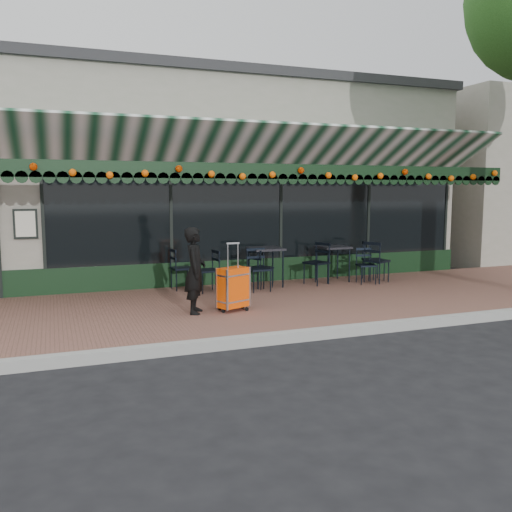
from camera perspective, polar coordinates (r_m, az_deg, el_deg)
name	(u,v)px	position (r m, az deg, el deg)	size (l,w,h in m)	color
ground	(300,339)	(7.84, 4.64, -8.72)	(80.00, 80.00, 0.00)	black
sidewalk	(252,306)	(9.62, -0.47, -5.30)	(18.00, 4.00, 0.15)	brown
curb	(302,335)	(7.75, 4.90, -8.33)	(18.00, 0.16, 0.15)	#9E9E99
restaurant_building	(177,184)	(15.01, -8.26, 7.48)	(12.00, 9.60, 4.50)	gray
woman	(195,270)	(8.68, -6.43, -1.53)	(0.50, 0.33, 1.38)	black
suitcase	(233,288)	(8.85, -2.43, -3.41)	(0.55, 0.44, 1.11)	#FF4D08
cafe_table_a	(333,250)	(11.80, 8.12, 0.66)	(0.62, 0.62, 0.76)	black
cafe_table_b	(266,252)	(11.05, 1.02, 0.46)	(0.65, 0.65, 0.80)	black
chair_a_left	(317,263)	(11.39, 6.39, -0.76)	(0.45, 0.45, 0.89)	black
chair_a_right	(374,260)	(12.19, 12.28, -0.44)	(0.43, 0.43, 0.86)	black
chair_a_front	(366,266)	(11.65, 11.52, -1.00)	(0.38, 0.38, 0.76)	black
chair_a_extra	(377,261)	(11.86, 12.59, -0.56)	(0.45, 0.45, 0.90)	black
chair_b_left	(207,271)	(10.51, -5.13, -1.58)	(0.41, 0.41, 0.82)	black
chair_b_right	(261,268)	(10.93, 0.53, -1.28)	(0.40, 0.40, 0.80)	black
chair_b_front	(259,270)	(10.55, 0.30, -1.44)	(0.43, 0.43, 0.85)	black
chair_solo	(182,269)	(10.85, -7.80, -1.32)	(0.42, 0.42, 0.83)	black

